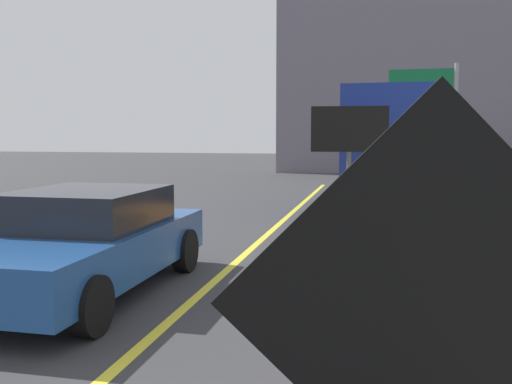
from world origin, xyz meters
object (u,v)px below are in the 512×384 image
Objects in this scene: roadwork_sign at (433,315)px; box_truck at (394,145)px; arrow_board_trailer at (348,212)px; highway_guide_sign at (436,102)px; traffic_cone_near_sign at (371,364)px; pickup_car at (83,241)px; traffic_cone_far_lane at (356,252)px; traffic_cone_mid_lane at (370,290)px.

roadwork_sign is 15.00m from box_truck.
roadwork_sign is 10.05m from arrow_board_trailer.
highway_guide_sign reaches higher than traffic_cone_near_sign.
pickup_car is (-3.22, -5.26, 0.22)m from arrow_board_trailer.
box_truck is at bearing 89.34° from roadwork_sign.
traffic_cone_far_lane is (-0.28, 4.12, 0.01)m from traffic_cone_near_sign.
highway_guide_sign is at bearing 77.03° from box_truck.
highway_guide_sign is 6.66× the size of traffic_cone_near_sign.
highway_guide_sign is 20.96m from traffic_cone_near_sign.
traffic_cone_near_sign is at bearing -88.73° from traffic_cone_mid_lane.
box_truck is 11.47× the size of traffic_cone_mid_lane.
arrow_board_trailer is at bearing -101.52° from box_truck.
traffic_cone_near_sign is 0.97× the size of traffic_cone_far_lane.
traffic_cone_near_sign is (-2.21, -20.62, -3.05)m from highway_guide_sign.
box_truck is at bearing -102.97° from highway_guide_sign.
box_truck reaches higher than traffic_cone_far_lane.
roadwork_sign is 0.53× the size of pickup_car.
box_truck is 10.41× the size of traffic_cone_near_sign.
box_truck is at bearing 87.48° from traffic_cone_mid_lane.
traffic_cone_far_lane is at bearing -94.58° from box_truck.
traffic_cone_mid_lane is (-0.05, 2.25, -0.03)m from traffic_cone_near_sign.
traffic_cone_mid_lane is (-0.29, 4.43, -1.14)m from roadwork_sign.
traffic_cone_mid_lane is at bearing -84.22° from arrow_board_trailer.
roadwork_sign is 4.59m from traffic_cone_mid_lane.
box_truck is (0.17, 14.99, 0.33)m from roadwork_sign.
highway_guide_sign is 18.77m from traffic_cone_mid_lane.
pickup_car is 5.88× the size of traffic_cone_near_sign.
highway_guide_sign is at bearing 82.98° from traffic_cone_mid_lane.
traffic_cone_near_sign is 1.10× the size of traffic_cone_mid_lane.
pickup_car is at bearing 146.63° from traffic_cone_near_sign.
arrow_board_trailer is (-0.85, 9.97, -0.99)m from roadwork_sign.
traffic_cone_near_sign is (-0.24, 2.19, -1.10)m from roadwork_sign.
traffic_cone_near_sign is at bearing -86.09° from traffic_cone_far_lane.
roadwork_sign is at bearing -83.69° from traffic_cone_near_sign.
arrow_board_trailer is at bearing -102.40° from highway_guide_sign.
highway_guide_sign is at bearing 83.87° from traffic_cone_near_sign.
traffic_cone_near_sign is at bearing 96.31° from roadwork_sign.
box_truck reaches higher than traffic_cone_mid_lane.
pickup_car is at bearing 130.83° from roadwork_sign.
pickup_car is (-4.24, -10.28, -1.10)m from box_truck.
traffic_cone_far_lane is (-0.52, 6.31, -1.09)m from roadwork_sign.
highway_guide_sign is at bearing 71.54° from pickup_car.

